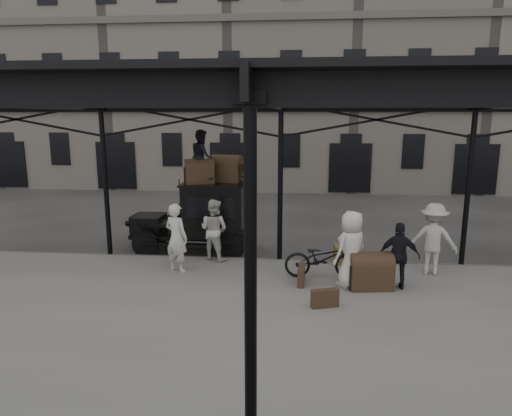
{
  "coord_description": "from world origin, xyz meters",
  "views": [
    {
      "loc": [
        0.5,
        -10.45,
        4.19
      ],
      "look_at": [
        -0.64,
        1.6,
        1.7
      ],
      "focal_mm": 32.0,
      "sensor_mm": 36.0,
      "label": 1
    }
  ],
  "objects": [
    {
      "name": "suitcase_upright",
      "position": [
        0.61,
        0.07,
        0.38
      ],
      "size": [
        0.18,
        0.61,
        0.45
      ],
      "primitive_type": "cube",
      "rotation": [
        0.0,
        0.0,
        -0.06
      ],
      "color": "#462D20",
      "rests_on": "platform"
    },
    {
      "name": "platform",
      "position": [
        0.0,
        -2.0,
        0.07
      ],
      "size": [
        28.0,
        8.0,
        0.15
      ],
      "primitive_type": "cube",
      "color": "slate",
      "rests_on": "ground"
    },
    {
      "name": "ground",
      "position": [
        0.0,
        0.0,
        0.0
      ],
      "size": [
        120.0,
        120.0,
        0.0
      ],
      "primitive_type": "plane",
      "color": "#383533",
      "rests_on": "ground"
    },
    {
      "name": "wicker_hamper",
      "position": [
        1.82,
        1.8,
        0.4
      ],
      "size": [
        0.62,
        0.48,
        0.5
      ],
      "primitive_type": "cube",
      "rotation": [
        0.0,
        0.0,
        0.05
      ],
      "color": "olive",
      "rests_on": "platform"
    },
    {
      "name": "porter_right",
      "position": [
        3.94,
        1.15,
        1.08
      ],
      "size": [
        1.33,
        0.97,
        1.85
      ],
      "primitive_type": "imported",
      "rotation": [
        0.0,
        0.0,
        2.88
      ],
      "color": "beige",
      "rests_on": "platform"
    },
    {
      "name": "porter_midleft",
      "position": [
        -1.84,
        1.8,
        1.02
      ],
      "size": [
        1.03,
        0.93,
        1.73
      ],
      "primitive_type": "imported",
      "rotation": [
        0.0,
        0.0,
        2.76
      ],
      "color": "beige",
      "rests_on": "platform"
    },
    {
      "name": "building_frontage",
      "position": [
        0.0,
        18.0,
        7.0
      ],
      "size": [
        64.0,
        8.0,
        14.0
      ],
      "primitive_type": "cube",
      "color": "slate",
      "rests_on": "ground"
    },
    {
      "name": "suitcase_flat",
      "position": [
        1.1,
        -1.23,
        0.35
      ],
      "size": [
        0.62,
        0.32,
        0.4
      ],
      "primitive_type": "cube",
      "rotation": [
        0.0,
        0.0,
        0.31
      ],
      "color": "#462D20",
      "rests_on": "platform"
    },
    {
      "name": "steamer_trunk_roof_near",
      "position": [
        -2.42,
        2.74,
        2.48
      ],
      "size": [
        0.95,
        0.74,
        0.61
      ],
      "primitive_type": null,
      "rotation": [
        0.0,
        0.0,
        0.32
      ],
      "color": "#462D20",
      "rests_on": "taxi"
    },
    {
      "name": "steamer_trunk_platform",
      "position": [
        2.22,
        -0.01,
        0.52
      ],
      "size": [
        1.07,
        0.74,
        0.73
      ],
      "primitive_type": null,
      "rotation": [
        0.0,
        0.0,
        0.14
      ],
      "color": "#462D20",
      "rests_on": "platform"
    },
    {
      "name": "canopy",
      "position": [
        0.0,
        -1.72,
        4.6
      ],
      "size": [
        22.5,
        9.0,
        4.74
      ],
      "color": "black",
      "rests_on": "ground"
    },
    {
      "name": "taxi",
      "position": [
        -2.34,
        2.98,
        1.2
      ],
      "size": [
        3.65,
        1.55,
        2.18
      ],
      "color": "black",
      "rests_on": "ground"
    },
    {
      "name": "porter_official",
      "position": [
        2.87,
        0.03,
        0.95
      ],
      "size": [
        0.98,
        0.52,
        1.59
      ],
      "primitive_type": "imported",
      "rotation": [
        0.0,
        0.0,
        3.0
      ],
      "color": "black",
      "rests_on": "platform"
    },
    {
      "name": "steamer_trunk_roof_far",
      "position": [
        -1.67,
        3.19,
        2.52
      ],
      "size": [
        1.03,
        0.77,
        0.68
      ],
      "primitive_type": null,
      "rotation": [
        0.0,
        0.0,
        -0.24
      ],
      "color": "#462D20",
      "rests_on": "taxi"
    },
    {
      "name": "porter_centre",
      "position": [
        1.77,
        0.06,
        1.07
      ],
      "size": [
        1.07,
        1.02,
        1.84
      ],
      "primitive_type": "imported",
      "rotation": [
        0.0,
        0.0,
        3.81
      ],
      "color": "silver",
      "rests_on": "platform"
    },
    {
      "name": "bicycle",
      "position": [
        1.14,
        0.6,
        0.65
      ],
      "size": [
        1.94,
        0.76,
        1.0
      ],
      "primitive_type": "imported",
      "rotation": [
        0.0,
        0.0,
        1.62
      ],
      "color": "black",
      "rests_on": "platform"
    },
    {
      "name": "porter_left",
      "position": [
        -2.63,
        0.72,
        1.06
      ],
      "size": [
        0.78,
        0.67,
        1.81
      ],
      "primitive_type": "imported",
      "rotation": [
        0.0,
        0.0,
        2.71
      ],
      "color": "beige",
      "rests_on": "platform"
    },
    {
      "name": "porter_roof",
      "position": [
        -2.37,
        2.89,
        2.97
      ],
      "size": [
        0.81,
        0.92,
        1.58
      ],
      "primitive_type": "imported",
      "rotation": [
        0.0,
        0.0,
        1.89
      ],
      "color": "black",
      "rests_on": "taxi"
    }
  ]
}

